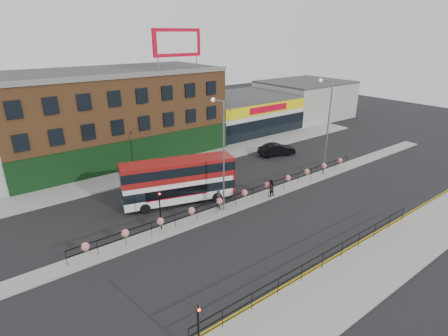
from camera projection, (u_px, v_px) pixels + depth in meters
ground at (244, 204)px, 31.13m from camera, size 120.00×120.00×0.00m
south_pavement at (366, 272)px, 22.19m from camera, size 60.00×4.00×0.15m
north_pavement at (177, 165)px, 40.03m from camera, size 60.00×4.00×0.15m
median at (244, 203)px, 31.11m from camera, size 60.00×1.60×0.15m
yellow_line_inner at (335, 256)px, 23.92m from camera, size 60.00×0.10×0.01m
yellow_line_outer at (338, 257)px, 23.79m from camera, size 60.00×0.10×0.01m
brick_building at (112, 114)px, 41.86m from camera, size 25.00×12.21×10.30m
supermarket at (241, 113)px, 53.95m from camera, size 15.00×12.25×5.30m
warehouse_east at (304, 99)px, 62.12m from camera, size 14.50×12.00×6.30m
billboard at (177, 43)px, 38.88m from camera, size 6.00×0.29×4.40m
median_railing at (244, 193)px, 30.75m from camera, size 30.04×0.56×1.23m
south_railing at (323, 257)px, 22.15m from camera, size 20.04×0.05×1.12m
double_decker_bus at (179, 177)px, 30.61m from camera, size 10.12×5.03×3.99m
car at (277, 150)px, 43.14m from camera, size 4.25×5.47×1.50m
pedestrian_a at (219, 200)px, 29.66m from camera, size 0.64×0.43×1.73m
pedestrian_b at (270, 188)px, 31.99m from camera, size 0.81×0.64×1.64m
lamp_column_west at (222, 147)px, 27.97m from camera, size 0.33×1.64×9.33m
lamp_column_east at (327, 120)px, 35.49m from camera, size 0.35×1.72×9.82m
traffic_light_south at (198, 321)px, 15.32m from camera, size 0.15×0.28×3.65m
traffic_light_median at (160, 202)px, 26.04m from camera, size 0.15×0.28×3.65m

